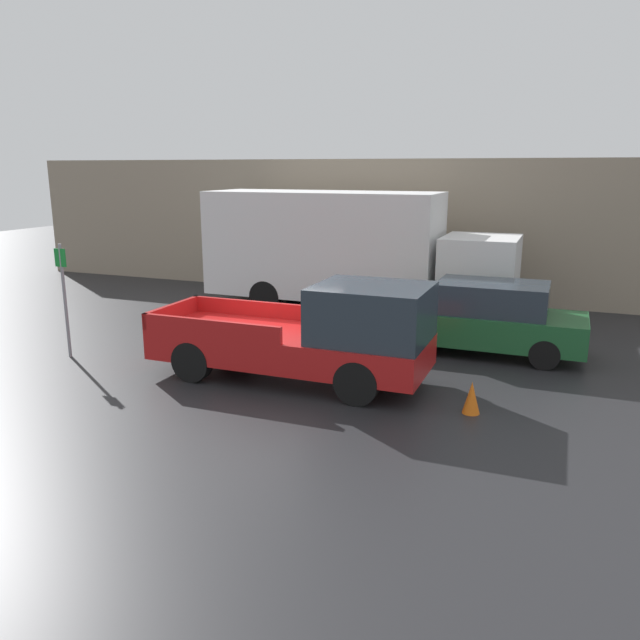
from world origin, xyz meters
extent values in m
plane|color=#232326|center=(0.00, 0.00, 0.00)|extent=(60.00, 60.00, 0.00)
cube|color=gray|center=(0.00, 8.69, 2.22)|extent=(28.00, 0.15, 4.45)
cube|color=red|center=(0.56, -0.23, 0.68)|extent=(5.57, 1.96, 0.61)
cube|color=#28333D|center=(2.28, -0.23, 1.51)|extent=(2.12, 1.84, 1.05)
cube|color=red|center=(-0.69, 0.70, 1.15)|extent=(3.06, 0.10, 0.34)
cube|color=red|center=(-0.69, -1.16, 1.15)|extent=(3.06, 0.10, 0.34)
cube|color=red|center=(-2.18, -0.23, 1.15)|extent=(0.10, 1.96, 0.34)
cylinder|color=black|center=(2.28, 0.63, 0.41)|extent=(0.83, 0.26, 0.83)
cylinder|color=black|center=(2.28, -1.09, 0.41)|extent=(0.83, 0.26, 0.83)
cylinder|color=black|center=(-1.17, 0.63, 0.41)|extent=(0.83, 0.26, 0.83)
cylinder|color=black|center=(-1.17, -1.09, 0.41)|extent=(0.83, 0.26, 0.83)
cube|color=#1E592D|center=(3.98, 3.11, 0.62)|extent=(4.39, 1.81, 0.69)
cube|color=#28333D|center=(4.11, 3.11, 1.31)|extent=(2.42, 1.59, 0.68)
cylinder|color=black|center=(5.34, 3.91, 0.32)|extent=(0.64, 0.22, 0.64)
cylinder|color=black|center=(5.34, 2.30, 0.32)|extent=(0.64, 0.22, 0.64)
cylinder|color=black|center=(2.62, 3.91, 0.32)|extent=(0.64, 0.22, 0.64)
cylinder|color=black|center=(2.62, 2.30, 0.32)|extent=(0.64, 0.22, 0.64)
cube|color=white|center=(3.43, 6.03, 1.41)|extent=(1.98, 2.30, 1.92)
cube|color=white|center=(-1.15, 6.03, 1.97)|extent=(6.83, 2.42, 3.04)
cylinder|color=black|center=(3.07, 7.10, 0.48)|extent=(0.95, 0.30, 0.95)
cylinder|color=black|center=(3.07, 4.95, 0.48)|extent=(0.95, 0.30, 0.95)
cylinder|color=black|center=(-2.54, 7.10, 0.48)|extent=(0.95, 0.30, 0.95)
cylinder|color=black|center=(-2.54, 4.95, 0.48)|extent=(0.95, 0.30, 0.95)
cylinder|color=gray|center=(-4.69, -0.68, 1.28)|extent=(0.07, 0.07, 2.56)
cube|color=#198C33|center=(-4.69, -0.70, 2.26)|extent=(0.30, 0.02, 0.40)
cone|color=orange|center=(4.27, -0.74, 0.29)|extent=(0.31, 0.31, 0.57)
camera|label=1|loc=(5.58, -11.18, 4.16)|focal=35.00mm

